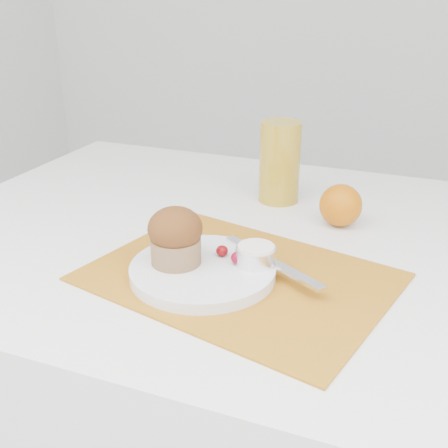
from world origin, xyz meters
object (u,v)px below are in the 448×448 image
at_px(table, 268,419).
at_px(plate, 203,271).
at_px(juice_glass, 280,162).
at_px(orange, 341,205).
at_px(muffin, 175,236).

relative_size(table, plate, 5.91).
bearing_deg(juice_glass, orange, -29.78).
bearing_deg(plate, orange, 61.05).
relative_size(plate, orange, 2.84).
bearing_deg(table, juice_glass, 105.22).
distance_m(orange, muffin, 0.32).
bearing_deg(orange, juice_glass, 150.22).
xyz_separation_m(orange, juice_glass, (-0.13, 0.07, 0.04)).
relative_size(orange, muffin, 0.80).
xyz_separation_m(plate, juice_glass, (0.01, 0.33, 0.06)).
distance_m(orange, juice_glass, 0.15).
xyz_separation_m(plate, orange, (0.14, 0.25, 0.02)).
xyz_separation_m(juice_glass, muffin, (-0.05, -0.33, -0.02)).
xyz_separation_m(table, muffin, (-0.09, -0.17, 0.43)).
height_order(juice_glass, muffin, juice_glass).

